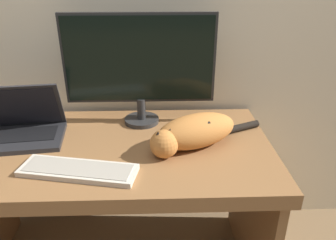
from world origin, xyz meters
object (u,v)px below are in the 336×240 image
monitor (140,64)px  external_keyboard (78,170)px  cat (193,131)px  laptop (22,128)px

monitor → external_keyboard: bearing=-117.0°
external_keyboard → cat: 0.47m
laptop → cat: 0.73m
monitor → cat: bearing=-47.8°
cat → laptop: bearing=148.4°
laptop → cat: bearing=-14.5°
external_keyboard → monitor: bearing=74.3°
laptop → monitor: bearing=9.2°
laptop → cat: (0.73, -0.10, 0.02)m
laptop → external_keyboard: (0.29, -0.27, -0.04)m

